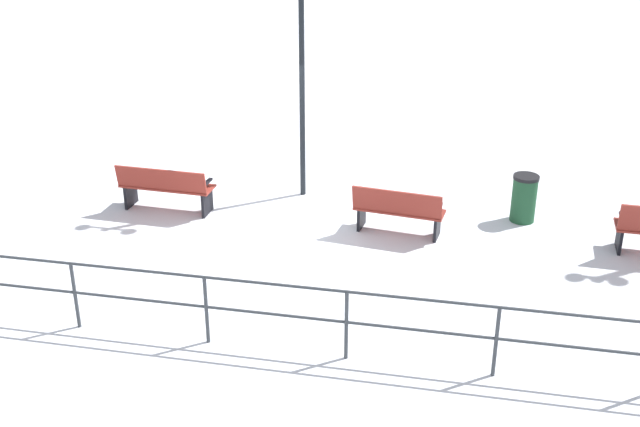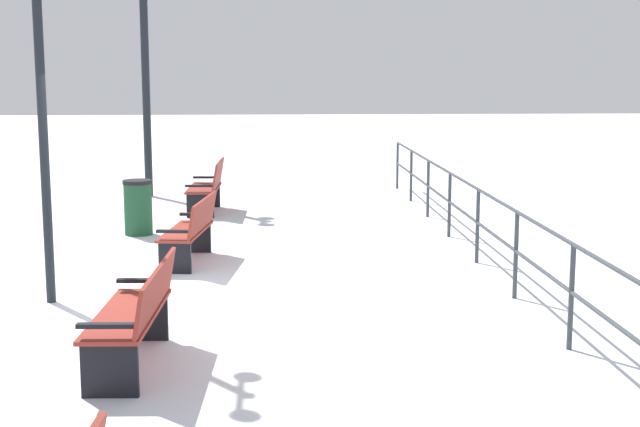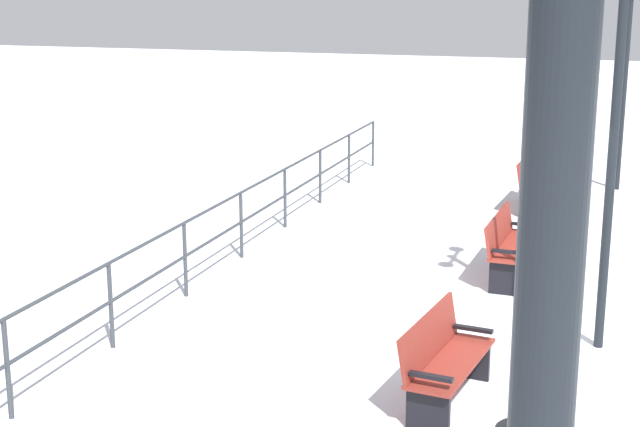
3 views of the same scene
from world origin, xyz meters
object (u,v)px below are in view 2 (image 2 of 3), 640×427
(bench_nearest, at_px, (208,187))
(bench_third, at_px, (137,313))
(lamppost_near, at_px, (144,30))
(trash_bin, at_px, (138,207))
(bench_second, at_px, (192,229))

(bench_nearest, xyz_separation_m, bench_third, (0.07, 8.41, 0.01))
(bench_third, distance_m, lamppost_near, 10.99)
(bench_nearest, height_order, trash_bin, bench_nearest)
(bench_nearest, distance_m, lamppost_near, 3.80)
(bench_second, relative_size, lamppost_near, 0.30)
(bench_second, bearing_deg, trash_bin, -57.33)
(bench_third, distance_m, trash_bin, 6.35)
(bench_second, height_order, bench_third, bench_third)
(bench_nearest, distance_m, trash_bin, 2.32)
(bench_nearest, xyz_separation_m, trash_bin, (0.95, 2.12, -0.03))
(bench_second, height_order, trash_bin, bench_second)
(bench_third, xyz_separation_m, trash_bin, (0.88, -6.29, -0.05))
(bench_third, relative_size, lamppost_near, 0.33)
(bench_second, bearing_deg, bench_third, 95.51)
(lamppost_near, xyz_separation_m, trash_bin, (-0.39, 4.26, -2.87))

